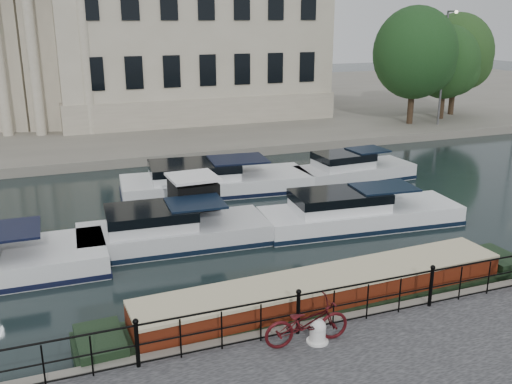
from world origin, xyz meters
TOP-DOWN VIEW (x-y plane):
  - ground_plane at (0.00, 0.00)m, footprint 160.00×160.00m
  - far_bank at (0.00, 39.00)m, footprint 120.00×42.00m
  - railing at (0.00, -2.25)m, footprint 24.14×0.14m
  - civic_building at (-1.00, 34.71)m, footprint 53.55×31.84m
  - lamp_posts at (26.00, 20.70)m, footprint 8.24×1.55m
  - bicycle at (-0.00, -2.74)m, footprint 2.19×0.86m
  - mooring_bollard at (0.28, -2.79)m, footprint 0.55×0.55m
  - narrowboat at (1.62, -0.76)m, footprint 14.02×2.40m
  - harbour_hut at (-0.04, 7.68)m, footprint 2.64×2.23m
  - cabin_cruisers at (0.59, 7.90)m, footprint 25.41×10.22m
  - trees at (23.29, 22.54)m, footprint 11.52×8.20m

SIDE VIEW (x-z plane):
  - ground_plane at x=0.00m, z-range 0.00..0.00m
  - far_bank at x=0.00m, z-range 0.00..0.55m
  - narrowboat at x=1.62m, z-range -0.39..1.12m
  - cabin_cruisers at x=0.59m, z-range -0.63..1.36m
  - mooring_bollard at x=0.28m, z-range 0.53..1.15m
  - harbour_hut at x=-0.04m, z-range -0.13..2.03m
  - bicycle at x=0.00m, z-range 0.55..1.68m
  - railing at x=0.00m, z-range 0.59..1.81m
  - lamp_posts at x=26.00m, z-range 0.76..8.83m
  - trees at x=23.29m, z-range 0.96..9.43m
  - civic_building at x=-1.00m, z-range -1.39..15.46m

